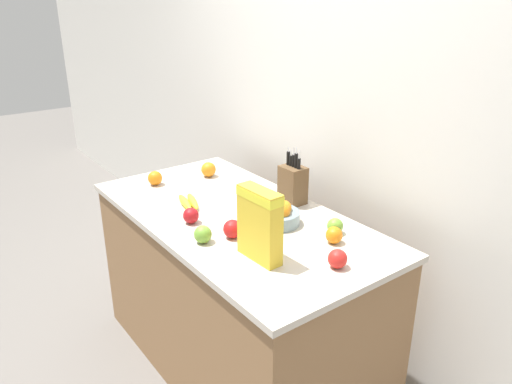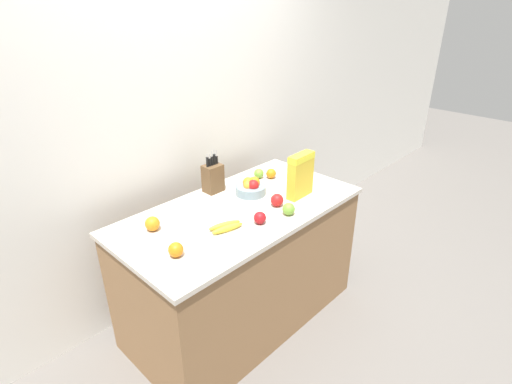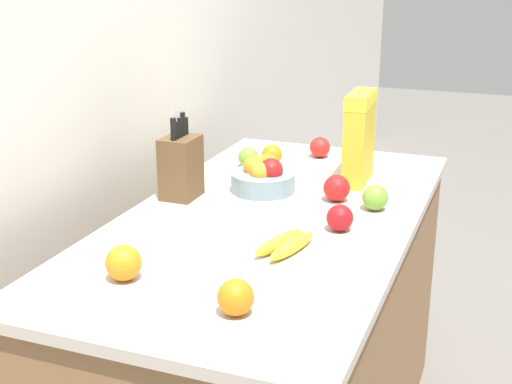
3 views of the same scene
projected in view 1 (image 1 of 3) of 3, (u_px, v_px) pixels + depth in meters
ground_plane at (238, 361)px, 2.75m from camera, size 14.00×14.00×0.00m
wall_back at (333, 113)px, 2.60m from camera, size 9.00×0.06×2.60m
counter at (237, 292)px, 2.58m from camera, size 1.61×0.82×0.89m
knife_block at (293, 184)px, 2.51m from camera, size 0.13×0.10×0.30m
cereal_box at (260, 222)px, 1.96m from camera, size 0.21×0.08×0.30m
fruit_bowl at (278, 215)px, 2.30m from camera, size 0.21×0.21×0.12m
banana_bunch at (189, 202)px, 2.51m from camera, size 0.21×0.13×0.04m
apple_near_bananas at (203, 234)px, 2.13m from camera, size 0.08×0.08×0.08m
apple_rightmost at (233, 229)px, 2.18m from camera, size 0.08×0.08×0.08m
apple_middle at (335, 226)px, 2.21m from camera, size 0.07×0.07×0.07m
apple_rear at (191, 216)px, 2.31m from camera, size 0.07×0.07×0.07m
apple_by_knife_block at (337, 259)px, 1.94m from camera, size 0.08×0.08×0.08m
orange_front_left at (155, 178)px, 2.76m from camera, size 0.08×0.08×0.08m
orange_near_bowl at (209, 169)px, 2.89m from camera, size 0.09×0.09×0.09m
orange_mid_left at (334, 235)px, 2.13m from camera, size 0.07×0.07×0.07m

